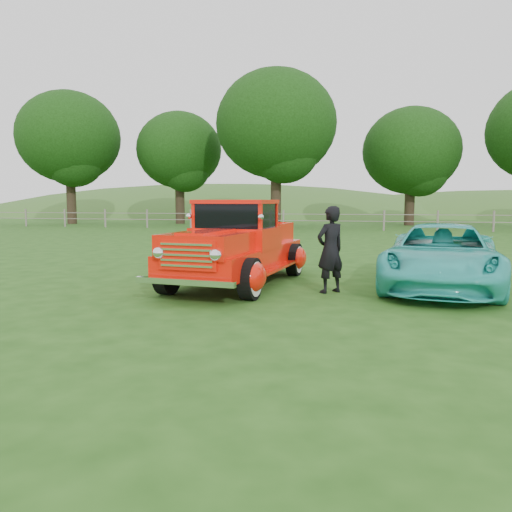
% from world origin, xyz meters
% --- Properties ---
extents(ground, '(140.00, 140.00, 0.00)m').
position_xyz_m(ground, '(0.00, 0.00, 0.00)').
color(ground, '#204A13').
rests_on(ground, ground).
extents(distant_hills, '(116.00, 60.00, 18.00)m').
position_xyz_m(distant_hills, '(-4.08, 59.46, -4.55)').
color(distant_hills, '#346625').
rests_on(distant_hills, ground).
extents(fence_line, '(48.00, 0.12, 1.20)m').
position_xyz_m(fence_line, '(0.00, 22.00, 0.60)').
color(fence_line, slate).
rests_on(fence_line, ground).
extents(tree_far_west, '(7.60, 7.60, 9.93)m').
position_xyz_m(tree_far_west, '(-20.00, 26.00, 6.49)').
color(tree_far_west, black).
rests_on(tree_far_west, ground).
extents(tree_mid_west, '(6.40, 6.40, 8.46)m').
position_xyz_m(tree_mid_west, '(-12.00, 28.00, 5.55)').
color(tree_mid_west, black).
rests_on(tree_mid_west, ground).
extents(tree_near_west, '(8.00, 8.00, 10.42)m').
position_xyz_m(tree_near_west, '(-4.00, 25.00, 6.80)').
color(tree_near_west, black).
rests_on(tree_near_west, ground).
extents(tree_near_east, '(6.80, 6.80, 8.33)m').
position_xyz_m(tree_near_east, '(5.00, 29.00, 5.25)').
color(tree_near_east, black).
rests_on(tree_near_east, ground).
extents(red_pickup, '(2.65, 5.15, 1.78)m').
position_xyz_m(red_pickup, '(-0.74, 1.79, 0.80)').
color(red_pickup, black).
rests_on(red_pickup, ground).
extents(teal_sedan, '(2.85, 4.95, 1.30)m').
position_xyz_m(teal_sedan, '(3.40, 2.14, 0.65)').
color(teal_sedan, '#2FBEB4').
rests_on(teal_sedan, ground).
extents(man, '(0.72, 0.71, 1.66)m').
position_xyz_m(man, '(1.25, 1.21, 0.83)').
color(man, black).
rests_on(man, ground).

